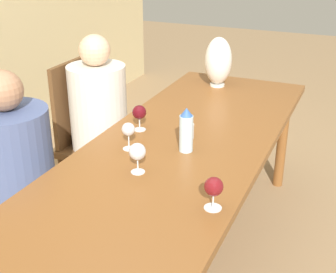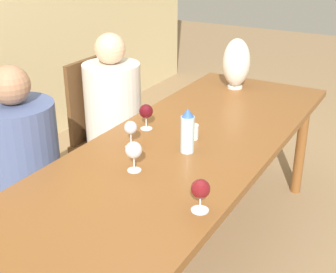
% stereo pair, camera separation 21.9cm
% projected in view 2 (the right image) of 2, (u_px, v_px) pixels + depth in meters
% --- Properties ---
extents(dining_table, '(2.77, 0.86, 0.76)m').
position_uv_depth(dining_table, '(168.00, 169.00, 2.26)').
color(dining_table, brown).
rests_on(dining_table, ground_plane).
extents(water_bottle, '(0.07, 0.07, 0.22)m').
position_uv_depth(water_bottle, '(187.00, 131.00, 2.23)').
color(water_bottle, silver).
rests_on(water_bottle, dining_table).
extents(water_tumbler, '(0.07, 0.07, 0.08)m').
position_uv_depth(water_tumbler, '(192.00, 132.00, 2.40)').
color(water_tumbler, silver).
rests_on(water_tumbler, dining_table).
extents(vase, '(0.18, 0.18, 0.34)m').
position_uv_depth(vase, '(236.00, 63.00, 3.11)').
color(vase, silver).
rests_on(vase, dining_table).
extents(wine_glass_0, '(0.07, 0.07, 0.14)m').
position_uv_depth(wine_glass_0, '(131.00, 128.00, 2.28)').
color(wine_glass_0, silver).
rests_on(wine_glass_0, dining_table).
extents(wine_glass_1, '(0.08, 0.08, 0.14)m').
position_uv_depth(wine_glass_1, '(134.00, 151.00, 2.05)').
color(wine_glass_1, silver).
rests_on(wine_glass_1, dining_table).
extents(wine_glass_3, '(0.08, 0.08, 0.13)m').
position_uv_depth(wine_glass_3, '(201.00, 190.00, 1.76)').
color(wine_glass_3, silver).
rests_on(wine_glass_3, dining_table).
extents(wine_glass_4, '(0.08, 0.08, 0.14)m').
position_uv_depth(wine_glass_4, '(146.00, 112.00, 2.49)').
color(wine_glass_4, silver).
rests_on(wine_glass_4, dining_table).
extents(chair_near, '(0.44, 0.44, 0.98)m').
position_uv_depth(chair_near, '(14.00, 183.00, 2.49)').
color(chair_near, brown).
rests_on(chair_near, ground_plane).
extents(chair_far, '(0.44, 0.44, 0.98)m').
position_uv_depth(chair_far, '(105.00, 131.00, 3.12)').
color(chair_far, brown).
rests_on(chair_far, ground_plane).
extents(person_near, '(0.40, 0.40, 1.16)m').
position_uv_depth(person_near, '(24.00, 170.00, 2.40)').
color(person_near, '#2D2D38').
rests_on(person_near, ground_plane).
extents(person_far, '(0.36, 0.36, 1.17)m').
position_uv_depth(person_far, '(115.00, 118.00, 3.03)').
color(person_far, '#2D2D38').
rests_on(person_far, ground_plane).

